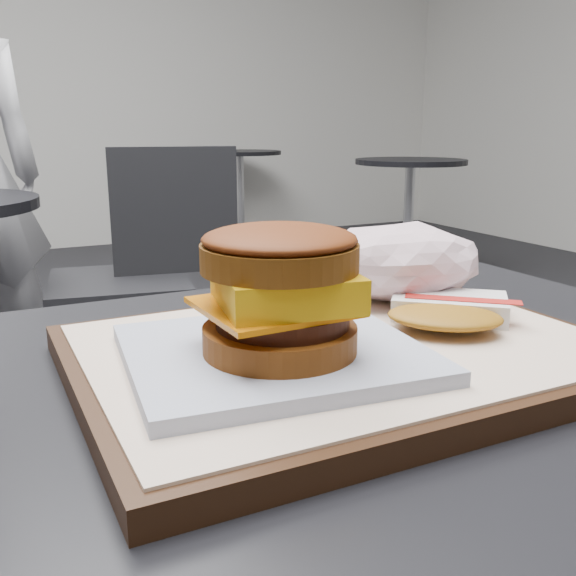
% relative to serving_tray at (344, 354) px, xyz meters
% --- Properties ---
extents(serving_tray, '(0.38, 0.28, 0.02)m').
position_rel_serving_tray_xyz_m(serving_tray, '(0.00, 0.00, 0.00)').
color(serving_tray, black).
rests_on(serving_tray, customer_table).
extents(breakfast_sandwich, '(0.21, 0.19, 0.09)m').
position_rel_serving_tray_xyz_m(breakfast_sandwich, '(-0.06, -0.02, 0.05)').
color(breakfast_sandwich, silver).
rests_on(breakfast_sandwich, serving_tray).
extents(hash_brown, '(0.13, 0.13, 0.02)m').
position_rel_serving_tray_xyz_m(hash_brown, '(0.09, -0.00, 0.02)').
color(hash_brown, silver).
rests_on(hash_brown, serving_tray).
extents(crumpled_wrapper, '(0.15, 0.12, 0.07)m').
position_rel_serving_tray_xyz_m(crumpled_wrapper, '(0.11, 0.08, 0.04)').
color(crumpled_wrapper, white).
rests_on(crumpled_wrapper, serving_tray).
extents(neighbor_chair, '(0.63, 0.49, 0.88)m').
position_rel_serving_tray_xyz_m(neighbor_chair, '(0.23, 1.60, -0.27)').
color(neighbor_chair, '#A1A0A5').
rests_on(neighbor_chair, ground).
extents(bg_table_near, '(0.66, 0.66, 0.75)m').
position_rel_serving_tray_xyz_m(bg_table_near, '(2.15, 2.77, -0.22)').
color(bg_table_near, black).
rests_on(bg_table_near, ground).
extents(bg_table_far, '(0.66, 0.66, 0.75)m').
position_rel_serving_tray_xyz_m(bg_table_far, '(1.75, 4.47, -0.22)').
color(bg_table_far, black).
rests_on(bg_table_far, ground).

